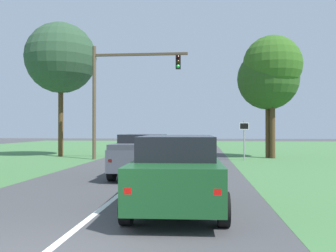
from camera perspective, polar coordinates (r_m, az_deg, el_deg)
name	(u,v)px	position (r m, az deg, el deg)	size (l,w,h in m)	color
ground_plane	(145,175)	(16.43, -3.65, -7.54)	(120.00, 120.00, 0.00)	#424244
red_suv_near	(177,170)	(9.29, 1.47, -6.91)	(2.38, 4.85, 1.85)	#194C23
pickup_truck_lead	(144,154)	(15.65, -3.79, -4.41)	(2.31, 5.02, 1.80)	#4C515B
traffic_light	(118,86)	(24.67, -7.80, 6.24)	(6.35, 0.40, 7.54)	brown
keep_moving_sign	(244,135)	(24.12, 11.74, -1.37)	(0.60, 0.09, 2.56)	gray
oak_tree_right	(272,65)	(26.69, 15.88, 9.04)	(4.04, 4.04, 8.48)	#4C351E
extra_tree_1	(61,58)	(28.64, -16.29, 10.06)	(5.18, 5.18, 9.85)	#4C351E
extra_tree_2	(268,79)	(26.92, 15.25, 6.99)	(4.29, 4.29, 7.67)	#4C351E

